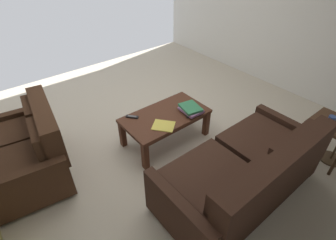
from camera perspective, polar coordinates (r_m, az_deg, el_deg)
ground_plane at (r=3.74m, az=-3.15°, el=-2.35°), size 5.24×5.27×0.01m
sofa_main at (r=2.77m, az=16.90°, el=-11.26°), size 1.80×0.90×0.85m
loveseat_near at (r=3.29m, az=-28.82°, el=-5.98°), size 0.98×1.31×0.85m
coffee_table at (r=3.35m, az=-0.59°, el=0.30°), size 1.12×0.62×0.42m
end_table at (r=3.60m, az=32.77°, el=-1.73°), size 0.49×0.49×0.54m
coffee_mug at (r=3.49m, az=32.60°, el=0.01°), size 0.10×0.08×0.10m
book_stack at (r=3.35m, az=5.05°, el=2.41°), size 0.27×0.32×0.09m
tv_remote at (r=3.29m, az=-7.98°, el=0.72°), size 0.14×0.15×0.02m
loose_magazine at (r=3.12m, az=-1.00°, el=-1.26°), size 0.33×0.34×0.01m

